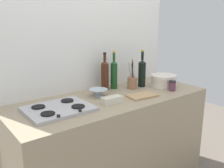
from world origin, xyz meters
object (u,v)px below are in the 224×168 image
at_px(plate_stack, 163,81).
at_px(utensil_crock, 132,82).
at_px(wine_bottle_mid_right, 142,72).
at_px(cutting_board, 142,96).
at_px(wine_bottle_leftmost, 105,75).
at_px(mixing_bowl, 99,92).
at_px(butter_dish, 112,100).
at_px(wine_bottle_mid_left, 114,74).
at_px(condiment_jar_front, 172,86).
at_px(stovetop_hob, 58,109).

xyz_separation_m(plate_stack, utensil_crock, (-0.30, 0.14, 0.01)).
distance_m(wine_bottle_mid_right, cutting_board, 0.38).
bearing_deg(wine_bottle_leftmost, wine_bottle_mid_right, -19.36).
bearing_deg(mixing_bowl, cutting_board, -40.37).
xyz_separation_m(butter_dish, cutting_board, (0.31, -0.03, -0.02)).
height_order(mixing_bowl, cutting_board, mixing_bowl).
xyz_separation_m(mixing_bowl, utensil_crock, (0.40, 0.01, 0.03)).
distance_m(wine_bottle_leftmost, wine_bottle_mid_right, 0.39).
distance_m(wine_bottle_leftmost, mixing_bowl, 0.24).
height_order(plate_stack, wine_bottle_mid_left, wine_bottle_mid_left).
distance_m(wine_bottle_mid_left, mixing_bowl, 0.31).
height_order(wine_bottle_mid_right, cutting_board, wine_bottle_mid_right).
height_order(condiment_jar_front, cutting_board, condiment_jar_front).
xyz_separation_m(butter_dish, condiment_jar_front, (0.67, -0.07, 0.02)).
height_order(butter_dish, utensil_crock, utensil_crock).
relative_size(plate_stack, mixing_bowl, 1.58).
distance_m(wine_bottle_leftmost, cutting_board, 0.43).
height_order(wine_bottle_mid_right, utensil_crock, wine_bottle_mid_right).
distance_m(stovetop_hob, mixing_bowl, 0.45).
height_order(stovetop_hob, wine_bottle_mid_left, wine_bottle_mid_left).
distance_m(mixing_bowl, condiment_jar_front, 0.71).
xyz_separation_m(stovetop_hob, wine_bottle_mid_left, (0.70, 0.22, 0.13)).
bearing_deg(plate_stack, wine_bottle_mid_left, 151.13).
xyz_separation_m(stovetop_hob, plate_stack, (1.15, -0.02, 0.05)).
relative_size(utensil_crock, cutting_board, 1.13).
xyz_separation_m(wine_bottle_mid_right, butter_dish, (-0.56, -0.23, -0.12)).
xyz_separation_m(plate_stack, condiment_jar_front, (-0.06, -0.16, -0.01)).
relative_size(mixing_bowl, cutting_board, 0.64).
distance_m(wine_bottle_mid_left, cutting_board, 0.39).
relative_size(wine_bottle_leftmost, wine_bottle_mid_right, 0.97).
xyz_separation_m(wine_bottle_mid_right, condiment_jar_front, (0.12, -0.29, -0.09)).
xyz_separation_m(plate_stack, butter_dish, (-0.73, -0.09, -0.03)).
bearing_deg(wine_bottle_mid_right, condiment_jar_front, -68.17).
relative_size(stovetop_hob, condiment_jar_front, 5.00).
bearing_deg(stovetop_hob, utensil_crock, 7.68).
xyz_separation_m(utensil_crock, cutting_board, (-0.11, -0.25, -0.06)).
bearing_deg(cutting_board, utensil_crock, 66.21).
distance_m(utensil_crock, condiment_jar_front, 0.38).
distance_m(plate_stack, condiment_jar_front, 0.17).
height_order(wine_bottle_leftmost, mixing_bowl, wine_bottle_leftmost).
bearing_deg(wine_bottle_mid_right, plate_stack, -38.27).
bearing_deg(wine_bottle_mid_left, wine_bottle_leftmost, 168.05).
relative_size(wine_bottle_mid_right, condiment_jar_front, 3.88).
bearing_deg(wine_bottle_mid_right, wine_bottle_leftmost, 160.64).
relative_size(wine_bottle_mid_left, utensil_crock, 1.27).
bearing_deg(stovetop_hob, cutting_board, -10.92).
bearing_deg(wine_bottle_mid_right, stovetop_hob, -173.39).
height_order(mixing_bowl, butter_dish, mixing_bowl).
xyz_separation_m(plate_stack, wine_bottle_mid_left, (-0.44, 0.25, 0.09)).
distance_m(butter_dish, utensil_crock, 0.48).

